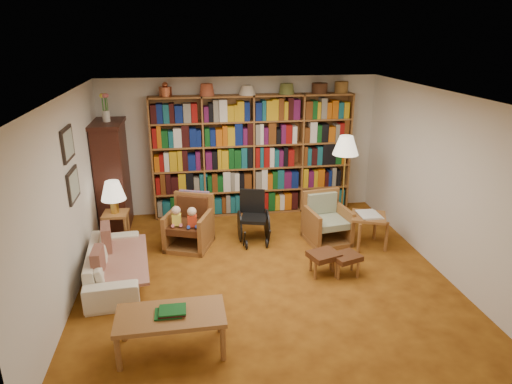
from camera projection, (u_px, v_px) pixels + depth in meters
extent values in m
plane|color=#965917|center=(263.00, 273.00, 6.48)|extent=(5.00, 5.00, 0.00)
plane|color=white|center=(264.00, 95.00, 5.65)|extent=(5.00, 5.00, 0.00)
plane|color=silver|center=(241.00, 146.00, 8.40)|extent=(5.00, 0.00, 5.00)
plane|color=silver|center=(315.00, 289.00, 3.74)|extent=(5.00, 0.00, 5.00)
plane|color=silver|center=(67.00, 200.00, 5.71)|extent=(0.00, 5.00, 5.00)
plane|color=silver|center=(438.00, 181.00, 6.43)|extent=(0.00, 5.00, 5.00)
cube|color=#965A2E|center=(253.00, 156.00, 8.33)|extent=(3.60, 0.30, 2.20)
cube|color=#39160F|center=(113.00, 178.00, 7.72)|extent=(0.45, 0.90, 1.80)
cube|color=#39160F|center=(107.00, 123.00, 7.41)|extent=(0.50, 0.95, 0.06)
cylinder|color=white|center=(106.00, 116.00, 7.37)|extent=(0.12, 0.12, 0.18)
cube|color=black|center=(67.00, 144.00, 5.77)|extent=(0.03, 0.52, 0.42)
cube|color=gray|center=(69.00, 144.00, 5.77)|extent=(0.01, 0.44, 0.34)
cube|color=black|center=(73.00, 185.00, 5.96)|extent=(0.03, 0.52, 0.42)
cube|color=gray|center=(74.00, 185.00, 5.96)|extent=(0.01, 0.44, 0.34)
imported|color=silver|center=(114.00, 264.00, 6.23)|extent=(1.74, 0.80, 0.49)
cube|color=beige|center=(118.00, 260.00, 6.22)|extent=(0.95, 1.56, 0.04)
cube|color=maroon|center=(107.00, 240.00, 6.47)|extent=(0.19, 0.42, 0.40)
cube|color=maroon|center=(98.00, 263.00, 5.82)|extent=(0.12, 0.38, 0.38)
cube|color=#965A2E|center=(115.00, 214.00, 7.15)|extent=(0.40, 0.40, 0.04)
cylinder|color=#965A2E|center=(106.00, 235.00, 7.08)|extent=(0.05, 0.05, 0.52)
cylinder|color=#965A2E|center=(126.00, 234.00, 7.13)|extent=(0.05, 0.05, 0.52)
cylinder|color=#965A2E|center=(109.00, 227.00, 7.37)|extent=(0.05, 0.05, 0.52)
cylinder|color=#965A2E|center=(128.00, 226.00, 7.41)|extent=(0.05, 0.05, 0.52)
cylinder|color=gold|center=(115.00, 206.00, 7.11)|extent=(0.13, 0.13, 0.21)
cone|color=white|center=(113.00, 190.00, 7.02)|extent=(0.38, 0.38, 0.30)
cube|color=#965A2E|center=(190.00, 244.00, 7.27)|extent=(0.84, 0.86, 0.07)
cube|color=#965A2E|center=(170.00, 231.00, 7.14)|extent=(0.30, 0.65, 0.58)
cube|color=#965A2E|center=(207.00, 229.00, 7.23)|extent=(0.30, 0.65, 0.58)
cube|color=#965A2E|center=(188.00, 216.00, 7.43)|extent=(0.63, 0.29, 0.81)
cube|color=#4E2E14|center=(189.00, 226.00, 7.14)|extent=(0.67, 0.71, 0.11)
cube|color=#4E2E14|center=(188.00, 206.00, 7.31)|extent=(0.50, 0.26, 0.34)
cube|color=#BE3258|center=(187.00, 201.00, 7.38)|extent=(0.49, 0.23, 0.36)
cube|color=#965A2E|center=(327.00, 239.00, 7.45)|extent=(0.73, 0.76, 0.07)
cube|color=#965A2E|center=(310.00, 226.00, 7.32)|extent=(0.16, 0.67, 0.57)
cube|color=#965A2E|center=(344.00, 224.00, 7.41)|extent=(0.16, 0.67, 0.57)
cube|color=#965A2E|center=(322.00, 212.00, 7.60)|extent=(0.64, 0.17, 0.80)
cube|color=#9FA886|center=(328.00, 222.00, 7.32)|extent=(0.58, 0.63, 0.11)
cube|color=#9FA886|center=(324.00, 203.00, 7.48)|extent=(0.51, 0.16, 0.34)
cube|color=black|center=(254.00, 218.00, 7.33)|extent=(0.50, 0.50, 0.05)
cube|color=black|center=(252.00, 201.00, 7.44)|extent=(0.40, 0.15, 0.40)
cylinder|color=black|center=(240.00, 226.00, 7.43)|extent=(0.03, 0.50, 0.50)
cylinder|color=black|center=(267.00, 224.00, 7.50)|extent=(0.03, 0.50, 0.50)
cylinder|color=black|center=(246.00, 245.00, 7.18)|extent=(0.03, 0.14, 0.14)
cylinder|color=black|center=(267.00, 243.00, 7.23)|extent=(0.03, 0.14, 0.14)
cylinder|color=gold|center=(340.00, 226.00, 8.00)|extent=(0.27, 0.27, 0.03)
cylinder|color=gold|center=(343.00, 190.00, 7.78)|extent=(0.03, 0.03, 1.37)
cone|color=white|center=(346.00, 145.00, 7.51)|extent=(0.43, 0.43, 0.31)
cube|color=#965A2E|center=(369.00, 217.00, 7.14)|extent=(0.67, 0.67, 0.04)
cylinder|color=#965A2E|center=(359.00, 239.00, 6.99)|extent=(0.05, 0.05, 0.48)
cylinder|color=#965A2E|center=(386.00, 237.00, 7.06)|extent=(0.05, 0.05, 0.48)
cylinder|color=#965A2E|center=(349.00, 227.00, 7.41)|extent=(0.05, 0.05, 0.48)
cylinder|color=#965A2E|center=(375.00, 225.00, 7.47)|extent=(0.05, 0.05, 0.48)
cube|color=silver|center=(369.00, 214.00, 7.13)|extent=(0.42, 0.46, 0.03)
cube|color=#4E2E14|center=(324.00, 255.00, 6.36)|extent=(0.48, 0.45, 0.08)
cylinder|color=#965A2E|center=(315.00, 271.00, 6.28)|extent=(0.04, 0.04, 0.26)
cylinder|color=#965A2E|center=(336.00, 269.00, 6.32)|extent=(0.04, 0.04, 0.26)
cylinder|color=#965A2E|center=(311.00, 263.00, 6.50)|extent=(0.04, 0.04, 0.26)
cylinder|color=#965A2E|center=(331.00, 261.00, 6.55)|extent=(0.04, 0.04, 0.26)
cube|color=#4E2E14|center=(346.00, 257.00, 6.35)|extent=(0.45, 0.42, 0.07)
cylinder|color=#965A2E|center=(338.00, 272.00, 6.28)|extent=(0.04, 0.04, 0.24)
cylinder|color=#965A2E|center=(358.00, 270.00, 6.32)|extent=(0.04, 0.04, 0.24)
cylinder|color=#965A2E|center=(333.00, 264.00, 6.48)|extent=(0.04, 0.04, 0.24)
cylinder|color=#965A2E|center=(352.00, 263.00, 6.52)|extent=(0.04, 0.04, 0.24)
cube|color=#965A2E|center=(171.00, 316.00, 4.79)|extent=(1.15, 0.59, 0.05)
cylinder|color=#965A2E|center=(118.00, 354.00, 4.56)|extent=(0.06, 0.06, 0.40)
cylinder|color=#965A2E|center=(223.00, 343.00, 4.71)|extent=(0.06, 0.06, 0.40)
cylinder|color=#965A2E|center=(124.00, 325.00, 5.01)|extent=(0.06, 0.06, 0.40)
cylinder|color=#965A2E|center=(220.00, 316.00, 5.16)|extent=(0.06, 0.06, 0.40)
cube|color=brown|center=(170.00, 312.00, 4.77)|extent=(0.28, 0.22, 0.05)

